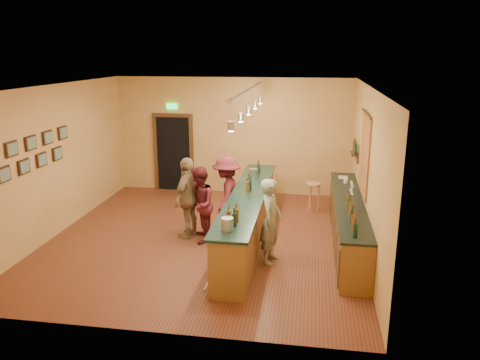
% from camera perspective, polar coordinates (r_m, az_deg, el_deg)
% --- Properties ---
extents(floor, '(7.00, 7.00, 0.00)m').
position_cam_1_polar(floor, '(10.10, -4.22, -7.11)').
color(floor, '#5F2A1B').
rests_on(floor, ground).
extents(ceiling, '(6.50, 7.00, 0.02)m').
position_cam_1_polar(ceiling, '(9.36, -4.61, 11.31)').
color(ceiling, silver).
rests_on(ceiling, wall_back).
extents(wall_back, '(6.50, 0.02, 3.20)m').
position_cam_1_polar(wall_back, '(12.96, -0.88, 5.35)').
color(wall_back, '#BA8545').
rests_on(wall_back, floor).
extents(wall_front, '(6.50, 0.02, 3.20)m').
position_cam_1_polar(wall_front, '(6.40, -11.58, -5.60)').
color(wall_front, '#BA8545').
rests_on(wall_front, floor).
extents(wall_left, '(0.02, 7.00, 3.20)m').
position_cam_1_polar(wall_left, '(10.81, -21.45, 2.26)').
color(wall_left, '#BA8545').
rests_on(wall_left, floor).
extents(wall_right, '(0.02, 7.00, 3.20)m').
position_cam_1_polar(wall_right, '(9.42, 15.22, 0.97)').
color(wall_right, '#BA8545').
rests_on(wall_right, floor).
extents(doorway, '(1.15, 0.09, 2.48)m').
position_cam_1_polar(doorway, '(13.42, -8.08, 3.49)').
color(doorway, black).
rests_on(doorway, wall_back).
extents(tapestry, '(0.03, 1.40, 1.60)m').
position_cam_1_polar(tapestry, '(9.75, 14.97, 2.98)').
color(tapestry, maroon).
rests_on(tapestry, wall_right).
extents(bottle_shelf, '(0.17, 0.55, 0.54)m').
position_cam_1_polar(bottle_shelf, '(11.24, 13.86, 3.69)').
color(bottle_shelf, '#472C15').
rests_on(bottle_shelf, wall_right).
extents(picture_grid, '(0.06, 2.20, 0.70)m').
position_cam_1_polar(picture_grid, '(10.09, -23.54, 3.21)').
color(picture_grid, '#382111').
rests_on(picture_grid, wall_left).
extents(back_counter, '(0.60, 4.55, 1.27)m').
position_cam_1_polar(back_counter, '(9.89, 13.04, -4.96)').
color(back_counter, olive).
rests_on(back_counter, floor).
extents(tasting_bar, '(0.74, 5.10, 1.38)m').
position_cam_1_polar(tasting_bar, '(9.72, 0.99, -4.15)').
color(tasting_bar, olive).
rests_on(tasting_bar, floor).
extents(pendant_track, '(0.11, 4.60, 0.50)m').
position_cam_1_polar(pendant_track, '(9.21, 1.07, 9.93)').
color(pendant_track, silver).
rests_on(pendant_track, ceiling).
extents(bartender, '(0.47, 0.64, 1.62)m').
position_cam_1_polar(bartender, '(8.75, 3.77, -5.01)').
color(bartender, gray).
rests_on(bartender, floor).
extents(customer_a, '(0.78, 0.91, 1.60)m').
position_cam_1_polar(customer_a, '(9.70, -5.00, -3.04)').
color(customer_a, '#59191E').
rests_on(customer_a, floor).
extents(customer_b, '(0.71, 1.10, 1.74)m').
position_cam_1_polar(customer_b, '(9.97, -6.26, -2.15)').
color(customer_b, '#997A51').
rests_on(customer_b, floor).
extents(customer_c, '(0.65, 1.10, 1.69)m').
position_cam_1_polar(customer_c, '(10.21, -1.66, -1.79)').
color(customer_c, '#59191E').
rests_on(customer_c, floor).
extents(bar_stool, '(0.36, 0.36, 0.74)m').
position_cam_1_polar(bar_stool, '(11.64, 8.93, -1.07)').
color(bar_stool, '#AC7A4D').
rests_on(bar_stool, floor).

